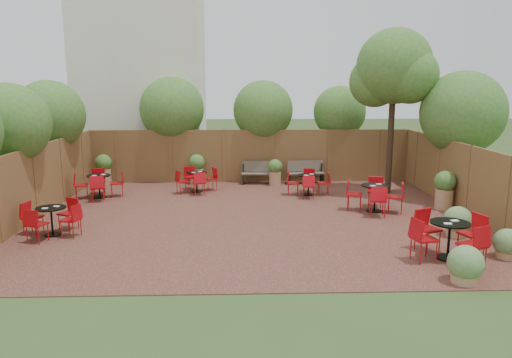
{
  "coord_description": "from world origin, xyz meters",
  "views": [
    {
      "loc": [
        -0.39,
        -12.86,
        3.63
      ],
      "look_at": [
        0.05,
        0.5,
        1.0
      ],
      "focal_mm": 33.47,
      "sensor_mm": 36.0,
      "label": 1
    }
  ],
  "objects": [
    {
      "name": "park_bench_left",
      "position": [
        0.33,
        4.62,
        0.45
      ],
      "size": [
        1.37,
        0.51,
        0.84
      ],
      "rotation": [
        0.0,
        0.0,
        -0.05
      ],
      "color": "brown",
      "rests_on": "courtyard_paving"
    },
    {
      "name": "fence_right",
      "position": [
        6.0,
        0.0,
        1.0
      ],
      "size": [
        0.08,
        10.0,
        2.0
      ],
      "primitive_type": "cube",
      "color": "brown",
      "rests_on": "ground"
    },
    {
      "name": "courtyard_tree",
      "position": [
        4.64,
        2.92,
        4.07
      ],
      "size": [
        2.66,
        2.56,
        5.46
      ],
      "rotation": [
        0.0,
        0.0,
        -0.38
      ],
      "color": "black",
      "rests_on": "courtyard_paving"
    },
    {
      "name": "low_shrubs",
      "position": [
        4.57,
        -3.25,
        0.36
      ],
      "size": [
        2.12,
        3.44,
        0.74
      ],
      "color": "#A17550",
      "rests_on": "courtyard_paving"
    },
    {
      "name": "bistro_tables",
      "position": [
        -0.03,
        0.39,
        0.45
      ],
      "size": [
        10.62,
        8.26,
        0.93
      ],
      "color": "black",
      "rests_on": "courtyard_paving"
    },
    {
      "name": "courtyard_paving",
      "position": [
        0.0,
        0.0,
        0.01
      ],
      "size": [
        12.0,
        10.0,
        0.02
      ],
      "primitive_type": "cube",
      "color": "#391A17",
      "rests_on": "ground"
    },
    {
      "name": "neighbour_building",
      "position": [
        -4.5,
        8.0,
        4.0
      ],
      "size": [
        5.0,
        4.0,
        8.0
      ],
      "primitive_type": "cube",
      "color": "silver",
      "rests_on": "ground"
    },
    {
      "name": "fence_left",
      "position": [
        -6.0,
        0.0,
        1.0
      ],
      "size": [
        0.08,
        10.0,
        2.0
      ],
      "primitive_type": "cube",
      "color": "brown",
      "rests_on": "ground"
    },
    {
      "name": "overhang_foliage",
      "position": [
        -1.3,
        2.78,
        2.7
      ],
      "size": [
        15.76,
        10.58,
        2.62
      ],
      "color": "#396721",
      "rests_on": "ground"
    },
    {
      "name": "ground",
      "position": [
        0.0,
        0.0,
        0.0
      ],
      "size": [
        80.0,
        80.0,
        0.0
      ],
      "primitive_type": "plane",
      "color": "#354F23",
      "rests_on": "ground"
    },
    {
      "name": "park_bench_right",
      "position": [
        2.04,
        4.62,
        0.46
      ],
      "size": [
        1.41,
        0.61,
        0.85
      ],
      "rotation": [
        0.0,
        0.0,
        0.13
      ],
      "color": "brown",
      "rests_on": "courtyard_paving"
    },
    {
      "name": "planters",
      "position": [
        -0.21,
        3.48,
        0.61
      ],
      "size": [
        11.71,
        4.59,
        1.14
      ],
      "color": "#A17550",
      "rests_on": "courtyard_paving"
    },
    {
      "name": "fence_back",
      "position": [
        0.0,
        5.0,
        1.0
      ],
      "size": [
        12.0,
        0.08,
        2.0
      ],
      "primitive_type": "cube",
      "color": "brown",
      "rests_on": "ground"
    }
  ]
}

